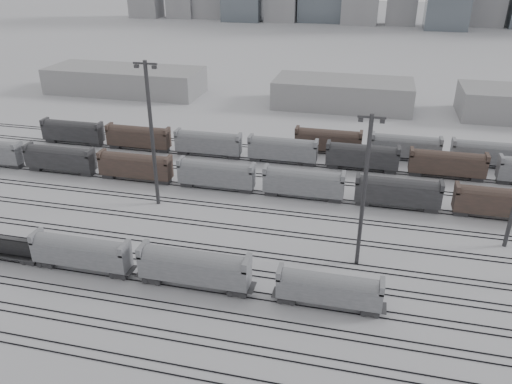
% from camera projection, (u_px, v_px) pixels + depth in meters
% --- Properties ---
extents(ground, '(900.00, 900.00, 0.00)m').
position_uv_depth(ground, '(209.00, 293.00, 67.76)').
color(ground, silver).
rests_on(ground, ground).
extents(tracks, '(220.00, 71.50, 0.16)m').
position_uv_depth(tracks, '(242.00, 230.00, 83.03)').
color(tracks, black).
rests_on(tracks, ground).
extents(hopper_car_a, '(14.71, 2.92, 5.26)m').
position_uv_depth(hopper_car_a, '(81.00, 251.00, 71.32)').
color(hopper_car_a, '#232326').
rests_on(hopper_car_a, ground).
extents(hopper_car_b, '(15.52, 3.08, 5.55)m').
position_uv_depth(hopper_car_b, '(194.00, 266.00, 67.61)').
color(hopper_car_b, '#232326').
rests_on(hopper_car_b, ground).
extents(hopper_car_c, '(13.59, 2.70, 4.86)m').
position_uv_depth(hopper_car_c, '(329.00, 288.00, 63.94)').
color(hopper_car_c, '#232326').
rests_on(hopper_car_c, ground).
extents(light_mast_b, '(4.16, 0.67, 26.03)m').
position_uv_depth(light_mast_b, '(152.00, 132.00, 85.79)').
color(light_mast_b, '#343436').
rests_on(light_mast_b, ground).
extents(light_mast_c, '(3.68, 0.59, 23.01)m').
position_uv_depth(light_mast_c, '(364.00, 189.00, 69.04)').
color(light_mast_c, '#343436').
rests_on(light_mast_c, ground).
extents(bg_string_near, '(151.00, 3.00, 5.60)m').
position_uv_depth(bg_string_near, '(303.00, 184.00, 92.83)').
color(bg_string_near, gray).
rests_on(bg_string_near, ground).
extents(bg_string_mid, '(151.00, 3.00, 5.60)m').
position_uv_depth(bg_string_mid, '(362.00, 157.00, 104.71)').
color(bg_string_mid, '#232326').
rests_on(bg_string_mid, ground).
extents(bg_string_far, '(66.00, 3.00, 5.60)m').
position_uv_depth(bg_string_far, '(446.00, 151.00, 108.02)').
color(bg_string_far, '#49362E').
rests_on(bg_string_far, ground).
extents(warehouse_left, '(50.00, 18.00, 8.00)m').
position_uv_depth(warehouse_left, '(125.00, 80.00, 161.74)').
color(warehouse_left, gray).
rests_on(warehouse_left, ground).
extents(warehouse_mid, '(40.00, 18.00, 8.00)m').
position_uv_depth(warehouse_mid, '(343.00, 93.00, 146.97)').
color(warehouse_mid, gray).
rests_on(warehouse_mid, ground).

